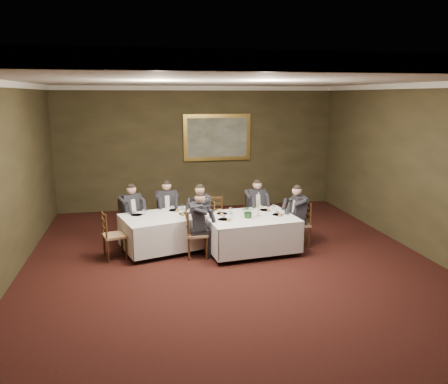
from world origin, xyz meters
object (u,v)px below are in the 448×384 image
object	(u,v)px
chair_main_backright	(255,224)
centerpiece	(249,211)
chair_main_backleft	(215,227)
candlestick	(258,207)
chair_sec_backleft	(131,230)
chair_sec_endright	(204,231)
diner_sec_endright	(204,221)
diner_main_endleft	(197,233)
diner_sec_backright	(167,216)
table_main	(250,231)
painting	(217,137)
chair_sec_backright	(167,225)
diner_main_endright	(299,223)
diner_sec_backleft	(131,221)
chair_main_endleft	(196,244)
diner_main_backright	(255,214)
chair_main_endright	(300,233)
chair_sec_endleft	(114,245)
table_second	(161,230)

from	to	relation	value
chair_main_backright	centerpiece	distance (m)	1.35
chair_main_backleft	chair_main_backright	world-z (taller)	same
candlestick	chair_sec_backleft	bearing A→B (deg)	158.40
chair_sec_endright	diner_sec_endright	size ratio (longest dim) A/B	0.74
diner_main_endleft	diner_sec_endright	bearing A→B (deg)	162.81
diner_sec_endright	candlestick	xyz separation A→B (m)	(1.06, -0.67, 0.44)
diner_sec_endright	diner_sec_backright	bearing A→B (deg)	44.59
table_main	chair_main_backright	size ratio (longest dim) A/B	1.99
table_main	diner_sec_endright	distance (m)	1.11
diner_sec_endright	chair_sec_backleft	bearing A→B (deg)	69.53
centerpiece	painting	size ratio (longest dim) A/B	0.15
chair_sec_backright	painting	bearing A→B (deg)	-125.92
diner_main_endright	centerpiece	distance (m)	1.30
chair_sec_backleft	diner_sec_backleft	distance (m)	0.23
table_main	chair_sec_backright	distance (m)	2.10
chair_main_backleft	chair_main_endleft	distance (m)	1.16
chair_sec_backleft	diner_main_backright	bearing A→B (deg)	149.12
diner_main_endleft	diner_main_endright	bearing A→B (deg)	97.68
diner_main_endleft	chair_main_endright	distance (m)	2.34
chair_main_backleft	diner_main_endright	xyz separation A→B (m)	(1.75, -0.76, 0.23)
diner_main_backright	diner_sec_backright	world-z (taller)	same
chair_sec_backleft	chair_sec_endleft	bearing A→B (deg)	41.05
chair_sec_backright	diner_sec_endright	distance (m)	1.01
chair_main_endright	diner_main_endleft	bearing A→B (deg)	101.54
centerpiece	painting	world-z (taller)	painting
chair_sec_endleft	centerpiece	bearing A→B (deg)	70.90
diner_sec_endright	centerpiece	distance (m)	1.19
diner_main_endleft	chair_main_backleft	bearing A→B (deg)	152.70
table_second	chair_main_endright	xyz separation A→B (m)	(3.00, -0.25, -0.17)
diner_sec_backright	chair_sec_endleft	size ratio (longest dim) A/B	1.35
chair_main_backright	centerpiece	world-z (taller)	centerpiece
chair_sec_backright	diner_main_endright	bearing A→B (deg)	154.67
chair_sec_backright	chair_sec_endright	size ratio (longest dim) A/B	1.00
diner_main_backright	chair_sec_backright	xyz separation A→B (m)	(-2.05, 0.29, -0.23)
chair_main_endleft	table_second	bearing A→B (deg)	-125.23
chair_sec_backright	diner_sec_backleft	bearing A→B (deg)	13.86
chair_sec_endright	candlestick	bearing A→B (deg)	-129.36
chair_sec_endright	painting	bearing A→B (deg)	-22.27
chair_sec_backleft	candlestick	world-z (taller)	candlestick
chair_main_backright	diner_main_endleft	world-z (taller)	diner_main_endleft
table_second	diner_sec_backleft	world-z (taller)	diner_sec_backleft
chair_main_backleft	diner_sec_backleft	bearing A→B (deg)	-0.10
table_main	chair_sec_endright	distance (m)	1.11
diner_main_backright	chair_sec_endleft	size ratio (longest dim) A/B	1.35
chair_sec_endright	diner_main_endleft	bearing A→B (deg)	153.88
chair_main_endleft	diner_sec_backright	size ratio (longest dim) A/B	0.74
table_main	diner_sec_backleft	xyz separation A→B (m)	(-2.47, 1.02, 0.06)
diner_main_backright	centerpiece	size ratio (longest dim) A/B	4.54
table_main	centerpiece	size ratio (longest dim) A/B	6.72
chair_sec_backleft	candlestick	size ratio (longest dim) A/B	1.91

